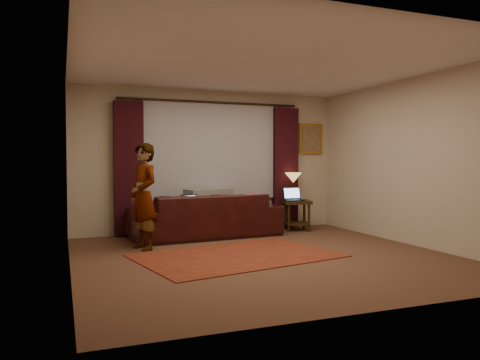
% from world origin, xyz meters
% --- Properties ---
extents(floor, '(5.00, 5.00, 0.01)m').
position_xyz_m(floor, '(0.00, 0.00, -0.01)').
color(floor, brown).
rests_on(floor, ground).
extents(ceiling, '(5.00, 5.00, 0.02)m').
position_xyz_m(ceiling, '(0.00, 0.00, 2.60)').
color(ceiling, silver).
rests_on(ceiling, ground).
extents(wall_back, '(5.00, 0.02, 2.60)m').
position_xyz_m(wall_back, '(0.00, 2.50, 1.30)').
color(wall_back, beige).
rests_on(wall_back, ground).
extents(wall_front, '(5.00, 0.02, 2.60)m').
position_xyz_m(wall_front, '(0.00, -2.50, 1.30)').
color(wall_front, beige).
rests_on(wall_front, ground).
extents(wall_left, '(0.02, 5.00, 2.60)m').
position_xyz_m(wall_left, '(-2.50, 0.00, 1.30)').
color(wall_left, beige).
rests_on(wall_left, ground).
extents(wall_right, '(0.02, 5.00, 2.60)m').
position_xyz_m(wall_right, '(2.50, 0.00, 1.30)').
color(wall_right, beige).
rests_on(wall_right, ground).
extents(sheer_curtain, '(2.50, 0.05, 1.80)m').
position_xyz_m(sheer_curtain, '(0.00, 2.44, 1.50)').
color(sheer_curtain, '#A3A3AB').
rests_on(sheer_curtain, wall_back).
extents(drape_left, '(0.50, 0.14, 2.30)m').
position_xyz_m(drape_left, '(-1.50, 2.39, 1.18)').
color(drape_left, black).
rests_on(drape_left, floor).
extents(drape_right, '(0.50, 0.14, 2.30)m').
position_xyz_m(drape_right, '(1.50, 2.39, 1.18)').
color(drape_right, black).
rests_on(drape_right, floor).
extents(curtain_rod, '(0.04, 0.04, 3.40)m').
position_xyz_m(curtain_rod, '(0.00, 2.39, 2.38)').
color(curtain_rod, '#301D0F').
rests_on(curtain_rod, wall_back).
extents(picture_frame, '(0.50, 0.04, 0.60)m').
position_xyz_m(picture_frame, '(2.10, 2.47, 1.75)').
color(picture_frame, '#BB872D').
rests_on(picture_frame, wall_back).
extents(sofa, '(2.64, 1.32, 1.03)m').
position_xyz_m(sofa, '(-0.28, 1.87, 0.52)').
color(sofa, black).
rests_on(sofa, floor).
extents(throw_blanket, '(0.93, 0.58, 0.10)m').
position_xyz_m(throw_blanket, '(-0.13, 2.14, 1.03)').
color(throw_blanket, gray).
rests_on(throw_blanket, sofa).
extents(clothing_pile, '(0.59, 0.47, 0.24)m').
position_xyz_m(clothing_pile, '(0.55, 1.75, 0.63)').
color(clothing_pile, brown).
rests_on(clothing_pile, sofa).
extents(laptop_sofa, '(0.40, 0.42, 0.23)m').
position_xyz_m(laptop_sofa, '(-0.57, 1.62, 0.63)').
color(laptop_sofa, black).
rests_on(laptop_sofa, sofa).
extents(area_rug, '(2.94, 2.25, 0.01)m').
position_xyz_m(area_rug, '(-0.34, 0.15, 0.01)').
color(area_rug, maroon).
rests_on(area_rug, floor).
extents(end_table, '(0.61, 0.61, 0.57)m').
position_xyz_m(end_table, '(1.55, 2.00, 0.28)').
color(end_table, black).
rests_on(end_table, floor).
extents(tiffany_lamp, '(0.38, 0.38, 0.51)m').
position_xyz_m(tiffany_lamp, '(1.56, 2.16, 0.83)').
color(tiffany_lamp, '#9F9A4D').
rests_on(tiffany_lamp, end_table).
extents(laptop_table, '(0.38, 0.40, 0.25)m').
position_xyz_m(laptop_table, '(1.45, 1.91, 0.69)').
color(laptop_table, black).
rests_on(laptop_table, end_table).
extents(person, '(0.59, 0.59, 1.57)m').
position_xyz_m(person, '(-1.46, 1.10, 0.79)').
color(person, gray).
rests_on(person, floor).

